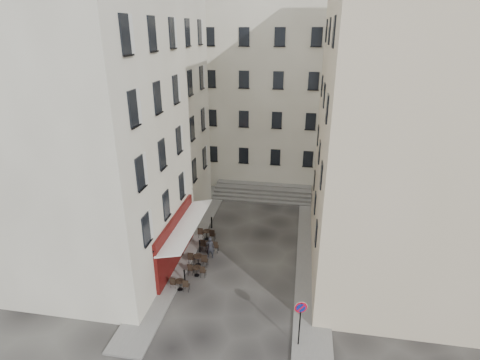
% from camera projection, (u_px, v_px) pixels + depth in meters
% --- Properties ---
extents(ground, '(90.00, 90.00, 0.00)m').
position_uv_depth(ground, '(239.00, 279.00, 23.59)').
color(ground, black).
rests_on(ground, ground).
extents(sidewalk_left, '(2.00, 22.00, 0.12)m').
position_uv_depth(sidewalk_left, '(189.00, 239.00, 27.93)').
color(sidewalk_left, slate).
rests_on(sidewalk_left, ground).
extents(sidewalk_right, '(2.00, 18.00, 0.12)m').
position_uv_depth(sidewalk_right, '(311.00, 258.00, 25.60)').
color(sidewalk_right, slate).
rests_on(sidewalk_right, ground).
extents(building_left, '(12.20, 16.20, 20.60)m').
position_uv_depth(building_left, '(87.00, 101.00, 24.10)').
color(building_left, beige).
rests_on(building_left, ground).
extents(building_right, '(12.20, 14.20, 18.60)m').
position_uv_depth(building_right, '(428.00, 128.00, 21.64)').
color(building_right, '#C7B794').
rests_on(building_right, ground).
extents(building_back, '(18.20, 10.20, 18.60)m').
position_uv_depth(building_back, '(262.00, 86.00, 37.60)').
color(building_back, beige).
rests_on(building_back, ground).
extents(cafe_storefront, '(1.74, 7.30, 3.50)m').
position_uv_depth(cafe_storefront, '(177.00, 239.00, 24.48)').
color(cafe_storefront, '#400D09').
rests_on(cafe_storefront, ground).
extents(stone_steps, '(9.00, 3.15, 0.80)m').
position_uv_depth(stone_steps, '(262.00, 193.00, 34.93)').
color(stone_steps, '#615F5C').
rests_on(stone_steps, ground).
extents(bollard_near, '(0.12, 0.12, 0.98)m').
position_uv_depth(bollard_near, '(185.00, 276.00, 22.99)').
color(bollard_near, black).
rests_on(bollard_near, ground).
extents(bollard_mid, '(0.12, 0.12, 0.98)m').
position_uv_depth(bollard_mid, '(200.00, 246.00, 26.19)').
color(bollard_mid, black).
rests_on(bollard_mid, ground).
extents(bollard_far, '(0.12, 0.12, 0.98)m').
position_uv_depth(bollard_far, '(212.00, 222.00, 29.38)').
color(bollard_far, black).
rests_on(bollard_far, ground).
extents(no_parking_sign, '(0.60, 0.20, 2.70)m').
position_uv_depth(no_parking_sign, '(300.00, 316.00, 17.86)').
color(no_parking_sign, black).
rests_on(no_parking_sign, ground).
extents(bistro_table_a, '(1.18, 0.55, 0.83)m').
position_uv_depth(bistro_table_a, '(180.00, 284.00, 22.43)').
color(bistro_table_a, black).
rests_on(bistro_table_a, ground).
extents(bistro_table_b, '(1.17, 0.55, 0.82)m').
position_uv_depth(bistro_table_b, '(197.00, 270.00, 23.72)').
color(bistro_table_b, black).
rests_on(bistro_table_b, ground).
extents(bistro_table_c, '(1.33, 0.62, 0.93)m').
position_uv_depth(bistro_table_c, '(198.00, 259.00, 24.74)').
color(bistro_table_c, black).
rests_on(bistro_table_c, ground).
extents(bistro_table_d, '(1.28, 0.60, 0.90)m').
position_uv_depth(bistro_table_d, '(210.00, 246.00, 26.32)').
color(bistro_table_d, black).
rests_on(bistro_table_d, ground).
extents(bistro_table_e, '(1.30, 0.61, 0.92)m').
position_uv_depth(bistro_table_e, '(207.00, 234.00, 27.81)').
color(bistro_table_e, black).
rests_on(bistro_table_e, ground).
extents(pedestrian, '(0.59, 0.39, 1.60)m').
position_uv_depth(pedestrian, '(210.00, 247.00, 25.50)').
color(pedestrian, black).
rests_on(pedestrian, ground).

